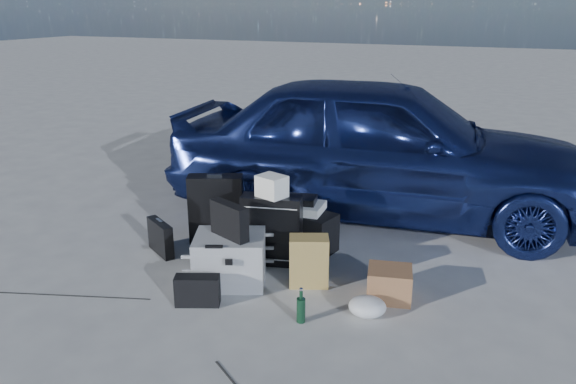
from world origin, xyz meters
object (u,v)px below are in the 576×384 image
Objects in this scene: car at (381,146)px; suitcase_left at (216,209)px; pelican_case at (230,259)px; briefcase at (160,238)px; suitcase_right at (272,230)px; duffel_bag at (298,229)px; green_bottle at (301,306)px; cardboard_box at (389,284)px.

suitcase_left is (-1.27, -1.43, -0.44)m from car.
briefcase is at bearing 141.54° from pelican_case.
duffel_bag is at bearing 65.73° from suitcase_right.
car is at bearing 81.20° from duffel_bag.
suitcase_right is 0.86× the size of duffel_bag.
pelican_case is at bearing 154.00° from car.
pelican_case is 0.87m from green_bottle.
briefcase is at bearing 159.99° from green_bottle.
pelican_case reaches higher than green_bottle.
suitcase_left is 0.83m from duffel_bag.
suitcase_right is at bearing -88.31° from duffel_bag.
suitcase_left reaches higher than green_bottle.
green_bottle is at bearing -62.38° from suitcase_left.
car is 6.14× the size of duffel_bag.
briefcase is at bearing -137.71° from duffel_bag.
pelican_case is at bearing -93.10° from duffel_bag.
pelican_case is 0.78× the size of duffel_bag.
briefcase is 1.79m from green_bottle.
green_bottle is (0.54, -1.26, -0.05)m from duffel_bag.
suitcase_left is 0.74m from suitcase_right.
suitcase_right is 1.18m from cardboard_box.
car is 1.81m from suitcase_right.
cardboard_box is (0.58, -1.89, -0.65)m from car.
car is at bearing 80.97° from briefcase.
duffel_bag reaches higher than green_bottle.
suitcase_right reaches higher than duffel_bag.
briefcase is 1.10m from suitcase_right.
pelican_case is 0.89m from suitcase_left.
green_bottle is (0.06, -2.49, -0.65)m from car.
suitcase_left is 1.91m from cardboard_box.
green_bottle is at bearing 174.36° from car.
suitcase_right reaches higher than pelican_case.
car is at bearing 48.41° from pelican_case.
duffel_bag is (-0.48, -1.23, -0.59)m from car.
pelican_case is 2.19× the size of green_bottle.
pelican_case reaches higher than cardboard_box.
suitcase_right is at bearing 47.61° from pelican_case.
green_bottle is at bearing -54.31° from duffel_bag.
cardboard_box is at bearing -169.93° from car.
suitcase_right is 1.06m from green_bottle.
briefcase is at bearing 178.55° from suitcase_right.
suitcase_left reaches higher than briefcase.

